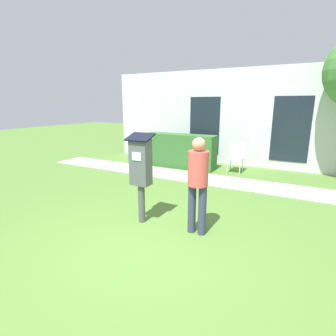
% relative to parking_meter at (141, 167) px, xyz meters
% --- Properties ---
extents(ground_plane, '(40.00, 40.00, 0.00)m').
position_rel_parking_meter_xyz_m(ground_plane, '(0.58, -0.73, -1.02)').
color(ground_plane, '#517A33').
extents(sidewalk, '(12.00, 1.10, 0.02)m').
position_rel_parking_meter_xyz_m(sidewalk, '(0.58, 3.12, -1.01)').
color(sidewalk, '#A3A099').
rests_on(sidewalk, ground).
extents(building_facade, '(10.00, 0.26, 3.20)m').
position_rel_parking_meter_xyz_m(building_facade, '(0.58, 5.39, 0.58)').
color(building_facade, silver).
rests_on(building_facade, ground).
extents(parking_meter, '(0.44, 0.31, 1.59)m').
position_rel_parking_meter_xyz_m(parking_meter, '(0.00, 0.00, 0.00)').
color(parking_meter, '#4C4C4C').
rests_on(parking_meter, ground).
extents(person_standing, '(0.32, 0.32, 1.58)m').
position_rel_parking_meter_xyz_m(person_standing, '(1.03, 0.07, -0.09)').
color(person_standing, '#333851').
rests_on(person_standing, ground).
extents(outdoor_chair_left, '(0.44, 0.44, 0.90)m').
position_rel_parking_meter_xyz_m(outdoor_chair_left, '(-0.49, 4.57, -0.49)').
color(outdoor_chair_left, white).
rests_on(outdoor_chair_left, ground).
extents(outdoor_chair_middle, '(0.44, 0.44, 0.90)m').
position_rel_parking_meter_xyz_m(outdoor_chair_middle, '(0.59, 4.36, -0.49)').
color(outdoor_chair_middle, white).
rests_on(outdoor_chair_middle, ground).
extents(hedge_row, '(2.42, 0.60, 1.10)m').
position_rel_parking_meter_xyz_m(hedge_row, '(-1.24, 4.10, -0.47)').
color(hedge_row, '#33662D').
rests_on(hedge_row, ground).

